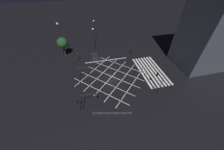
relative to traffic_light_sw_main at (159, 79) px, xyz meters
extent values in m
plane|color=black|center=(6.62, 8.68, -3.27)|extent=(200.00, 200.00, 0.00)
cube|color=silver|center=(6.62, 0.62, -3.27)|extent=(12.61, 0.50, 0.01)
cube|color=silver|center=(6.62, -0.28, -3.27)|extent=(12.61, 0.50, 0.01)
cube|color=silver|center=(6.62, -1.18, -3.27)|extent=(12.61, 0.50, 0.01)
cube|color=silver|center=(6.62, -2.08, -3.27)|extent=(12.61, 0.50, 0.01)
cube|color=silver|center=(6.62, -2.98, -3.27)|extent=(12.61, 0.50, 0.01)
cube|color=silver|center=(6.62, -3.88, -3.27)|extent=(12.61, 0.50, 0.01)
cube|color=silver|center=(6.62, -4.78, -3.27)|extent=(12.61, 0.50, 0.01)
cube|color=silver|center=(10.58, 4.72, -3.27)|extent=(11.00, 11.00, 0.01)
cube|color=silver|center=(2.66, 4.72, -3.27)|extent=(11.00, 11.00, 0.01)
cube|color=silver|center=(8.60, 6.70, -3.27)|extent=(11.00, 11.00, 0.01)
cube|color=silver|center=(4.64, 6.70, -3.27)|extent=(11.00, 11.00, 0.01)
cube|color=silver|center=(6.62, 8.68, -3.27)|extent=(11.00, 11.00, 0.01)
cube|color=silver|center=(6.62, 8.68, -3.27)|extent=(11.00, 11.00, 0.01)
cube|color=silver|center=(4.64, 10.66, -3.27)|extent=(11.00, 11.00, 0.01)
cube|color=silver|center=(8.60, 10.66, -3.27)|extent=(11.00, 11.00, 0.01)
cube|color=silver|center=(2.66, 12.65, -3.27)|extent=(11.00, 11.00, 0.01)
cube|color=silver|center=(10.58, 12.65, -3.27)|extent=(11.00, 11.00, 0.01)
cube|color=silver|center=(14.13, 8.68, -3.27)|extent=(0.30, 12.61, 0.01)
cube|color=beige|center=(11.65, -30.38, -1.27)|extent=(0.06, 1.40, 1.80)
cube|color=beige|center=(11.65, -26.68, -1.27)|extent=(0.06, 1.40, 1.80)
cube|color=black|center=(11.65, -22.99, -1.27)|extent=(0.06, 1.40, 1.80)
cube|color=beige|center=(11.65, -19.29, -1.27)|extent=(0.06, 1.40, 1.80)
cube|color=beige|center=(11.65, -15.60, -1.27)|extent=(0.06, 1.40, 1.80)
cube|color=black|center=(11.65, -11.90, -1.27)|extent=(0.06, 1.40, 1.80)
cube|color=black|center=(11.65, -26.68, 2.01)|extent=(0.06, 1.40, 1.80)
cube|color=beige|center=(11.65, -22.99, 2.01)|extent=(0.06, 1.40, 1.80)
cube|color=beige|center=(11.65, -19.29, 2.01)|extent=(0.06, 1.40, 1.80)
cube|color=black|center=(11.65, -15.60, 2.01)|extent=(0.06, 1.40, 1.80)
cube|color=black|center=(11.65, -11.90, 2.01)|extent=(0.06, 1.40, 1.80)
cube|color=black|center=(11.65, -22.99, 5.30)|extent=(0.06, 1.40, 1.80)
cube|color=black|center=(11.65, -19.29, 5.30)|extent=(0.06, 1.40, 1.80)
cube|color=black|center=(11.65, -15.60, 5.30)|extent=(0.06, 1.40, 1.80)
cube|color=black|center=(11.65, -11.90, 5.30)|extent=(0.06, 1.40, 1.80)
cube|color=beige|center=(11.65, -22.99, 8.58)|extent=(0.06, 1.40, 1.80)
cube|color=black|center=(11.65, -19.29, 8.58)|extent=(0.06, 1.40, 1.80)
cube|color=black|center=(11.65, -15.60, 8.58)|extent=(0.06, 1.40, 1.80)
cube|color=beige|center=(11.65, -11.90, 8.58)|extent=(0.06, 1.40, 1.80)
cube|color=beige|center=(11.65, -19.29, 11.86)|extent=(0.06, 1.40, 1.80)
cube|color=black|center=(11.65, -15.60, 11.86)|extent=(0.06, 1.40, 1.80)
cube|color=black|center=(11.65, -11.90, 11.86)|extent=(0.06, 1.40, 1.80)
cylinder|color=black|center=(-1.15, 0.00, -1.04)|extent=(0.11, 0.11, 4.47)
cylinder|color=black|center=(-0.09, 0.00, 1.05)|extent=(2.12, 0.09, 0.09)
cube|color=black|center=(0.97, 0.00, 0.60)|extent=(0.16, 0.28, 0.90)
sphere|color=red|center=(1.08, 0.00, 0.90)|extent=(0.18, 0.18, 0.18)
sphere|color=black|center=(1.08, 0.00, 0.60)|extent=(0.18, 0.18, 0.18)
sphere|color=black|center=(1.08, 0.00, 0.30)|extent=(0.18, 0.18, 0.18)
cube|color=black|center=(0.88, 0.00, 0.60)|extent=(0.02, 0.36, 0.98)
cylinder|color=black|center=(-1.81, 17.04, -1.57)|extent=(0.11, 0.11, 3.39)
cube|color=black|center=(-1.67, 17.04, -0.38)|extent=(0.16, 0.28, 0.90)
sphere|color=red|center=(-1.56, 17.04, -0.08)|extent=(0.18, 0.18, 0.18)
sphere|color=black|center=(-1.56, 17.04, -0.38)|extent=(0.18, 0.18, 0.18)
sphere|color=black|center=(-1.56, 17.04, -0.68)|extent=(0.18, 0.18, 0.18)
cube|color=black|center=(-1.76, 17.04, -0.38)|extent=(0.02, 0.36, 0.98)
cylinder|color=black|center=(-1.73, 16.44, -1.03)|extent=(0.11, 0.11, 4.49)
cylinder|color=black|center=(-1.73, 15.05, 1.07)|extent=(0.09, 2.78, 0.09)
cube|color=black|center=(-1.73, 13.66, 0.62)|extent=(0.28, 0.16, 0.90)
sphere|color=black|center=(-1.73, 13.55, 0.92)|extent=(0.18, 0.18, 0.18)
sphere|color=orange|center=(-1.73, 13.55, 0.62)|extent=(0.18, 0.18, 0.18)
sphere|color=black|center=(-1.73, 13.55, 0.32)|extent=(0.18, 0.18, 0.18)
cube|color=black|center=(-1.73, 13.75, 0.62)|extent=(0.36, 0.02, 0.98)
cylinder|color=black|center=(14.76, 16.98, -1.32)|extent=(0.11, 0.11, 3.89)
cube|color=black|center=(14.76, 16.85, 0.12)|extent=(0.28, 0.16, 0.90)
sphere|color=black|center=(14.76, 16.74, 0.42)|extent=(0.18, 0.18, 0.18)
sphere|color=black|center=(14.76, 16.74, 0.12)|extent=(0.18, 0.18, 0.18)
sphere|color=green|center=(14.76, 16.74, -0.18)|extent=(0.18, 0.18, 0.18)
cube|color=black|center=(14.76, 16.94, 0.12)|extent=(0.36, 0.02, 0.98)
cylinder|color=black|center=(14.61, 0.28, -0.98)|extent=(0.11, 0.11, 4.57)
cube|color=black|center=(14.47, 0.28, 0.80)|extent=(0.16, 0.28, 0.90)
sphere|color=red|center=(14.36, 0.28, 1.10)|extent=(0.18, 0.18, 0.18)
sphere|color=black|center=(14.36, 0.28, 0.80)|extent=(0.18, 0.18, 0.18)
sphere|color=black|center=(14.36, 0.28, 0.50)|extent=(0.18, 0.18, 0.18)
cube|color=black|center=(14.56, 0.28, 0.80)|extent=(0.02, 0.36, 0.98)
cylinder|color=black|center=(6.77, 16.92, -1.22)|extent=(0.11, 0.11, 4.09)
cylinder|color=black|center=(6.77, 15.82, 0.67)|extent=(0.09, 2.20, 0.09)
cube|color=black|center=(6.77, 14.73, 0.22)|extent=(0.28, 0.16, 0.90)
sphere|color=red|center=(6.77, 14.62, 0.52)|extent=(0.18, 0.18, 0.18)
sphere|color=black|center=(6.77, 14.62, 0.22)|extent=(0.18, 0.18, 0.18)
sphere|color=black|center=(6.77, 14.62, -0.08)|extent=(0.18, 0.18, 0.18)
cube|color=black|center=(6.77, 14.82, 0.22)|extent=(0.36, 0.02, 0.98)
cylinder|color=black|center=(25.43, 10.38, 0.68)|extent=(0.14, 0.14, 7.89)
sphere|color=#F4EAC6|center=(25.43, 10.38, 4.74)|extent=(0.40, 0.40, 0.40)
cylinder|color=black|center=(20.57, 20.71, 1.41)|extent=(0.14, 0.14, 9.36)
sphere|color=#F4EAC6|center=(20.57, 20.71, 6.27)|extent=(0.60, 0.60, 0.60)
cylinder|color=black|center=(20.72, 11.28, 0.27)|extent=(0.14, 0.14, 7.07)
sphere|color=#F4EAC6|center=(20.72, 11.28, 3.96)|extent=(0.52, 0.52, 0.52)
cylinder|color=#473323|center=(19.35, 20.58, -1.59)|extent=(0.31, 0.31, 3.35)
sphere|color=#19421E|center=(19.35, 20.58, 1.25)|extent=(3.11, 3.11, 3.11)
cube|color=black|center=(16.08, 11.83, -2.80)|extent=(4.00, 1.82, 0.54)
cube|color=black|center=(16.18, 11.83, -2.25)|extent=(1.68, 1.60, 0.55)
sphere|color=white|center=(14.13, 11.27, -2.86)|extent=(0.16, 0.16, 0.16)
sphere|color=white|center=(14.13, 12.40, -2.86)|extent=(0.16, 0.16, 0.16)
cylinder|color=black|center=(14.84, 11.05, -2.94)|extent=(0.66, 0.20, 0.66)
cylinder|color=black|center=(14.84, 12.62, -2.94)|extent=(0.66, 0.20, 0.66)
cylinder|color=black|center=(17.32, 11.05, -2.94)|extent=(0.66, 0.20, 0.66)
cylinder|color=black|center=(17.32, 12.62, -2.94)|extent=(0.66, 0.20, 0.66)
cylinder|color=gray|center=(-3.33, 14.67, -2.74)|extent=(0.05, 0.05, 1.05)
cylinder|color=gray|center=(-3.66, 13.28, -2.74)|extent=(0.05, 0.05, 1.05)
cylinder|color=gray|center=(-3.98, 11.90, -2.74)|extent=(0.05, 0.05, 1.05)
cylinder|color=gray|center=(-4.31, 10.52, -2.74)|extent=(0.05, 0.05, 1.05)
cylinder|color=gray|center=(-4.63, 9.14, -2.74)|extent=(0.05, 0.05, 1.05)
cylinder|color=gray|center=(-4.96, 7.75, -2.74)|extent=(0.05, 0.05, 1.05)
cylinder|color=gray|center=(-4.15, 11.21, -2.26)|extent=(1.66, 6.92, 0.04)
cylinder|color=gray|center=(-4.15, 11.21, -2.69)|extent=(1.66, 6.92, 0.04)
camera|label=1|loc=(-16.58, 14.13, 18.06)|focal=20.00mm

